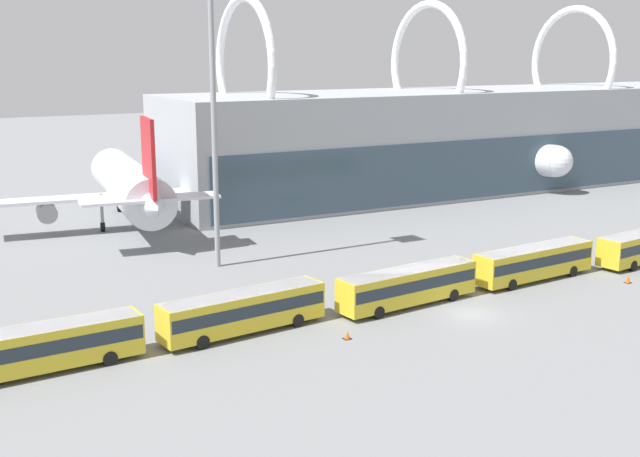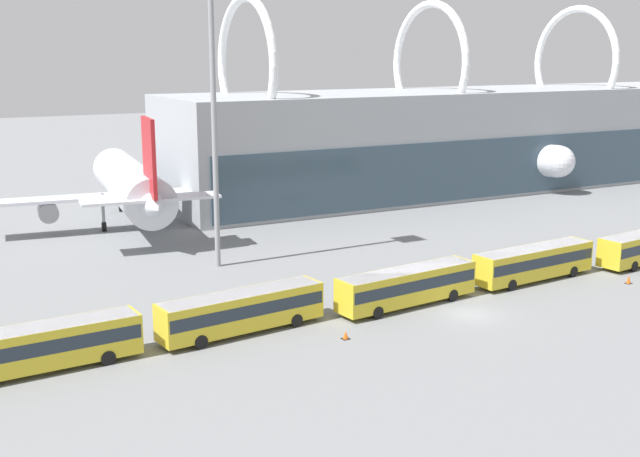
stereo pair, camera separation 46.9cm
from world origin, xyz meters
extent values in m
plane|color=slate|center=(0.00, 0.00, 0.00)|extent=(440.00, 440.00, 0.00)
cube|color=#9EA3A8|center=(59.00, 48.44, 7.37)|extent=(134.98, 20.24, 14.74)
cube|color=#384C5B|center=(59.00, 38.23, 4.55)|extent=(132.28, 0.20, 8.11)
torus|color=white|center=(1.90, 48.44, 18.52)|extent=(1.10, 17.89, 17.89)
torus|color=white|center=(30.45, 48.44, 18.52)|extent=(1.10, 17.89, 17.89)
torus|color=white|center=(59.00, 48.44, 18.52)|extent=(1.10, 17.89, 17.89)
cylinder|color=silver|center=(-14.56, 45.09, 5.02)|extent=(8.52, 28.79, 5.40)
sphere|color=silver|center=(-12.98, 59.18, 5.02)|extent=(5.29, 5.29, 5.29)
cone|color=silver|center=(-16.14, 31.00, 5.02)|extent=(5.79, 6.76, 5.13)
cube|color=silver|center=(-14.75, 43.37, 4.08)|extent=(34.15, 7.25, 0.35)
cylinder|color=gray|center=(-24.20, 44.43, 2.73)|extent=(2.52, 3.27, 2.19)
cylinder|color=gray|center=(-5.30, 42.31, 2.73)|extent=(2.52, 3.27, 2.19)
cube|color=red|center=(-16.06, 31.68, 9.83)|extent=(1.02, 5.61, 8.00)
cube|color=silver|center=(-16.06, 31.68, 5.56)|extent=(14.31, 4.74, 0.28)
cylinder|color=gray|center=(-13.50, 54.54, 2.52)|extent=(0.36, 0.36, 3.93)
cylinder|color=black|center=(-13.50, 54.54, 0.55)|extent=(0.57, 1.14, 1.10)
cylinder|color=gray|center=(-18.24, 43.76, 2.52)|extent=(0.36, 0.36, 3.93)
cylinder|color=black|center=(-18.24, 43.76, 0.55)|extent=(0.57, 1.14, 1.10)
cylinder|color=gray|center=(-11.26, 42.98, 2.52)|extent=(0.36, 0.36, 3.93)
cylinder|color=black|center=(-11.26, 42.98, 0.55)|extent=(0.57, 1.14, 1.10)
cylinder|color=silver|center=(39.79, 51.46, 4.85)|extent=(15.52, 30.88, 4.66)
sphere|color=silver|center=(45.37, 36.86, 4.85)|extent=(4.57, 4.57, 4.57)
cone|color=silver|center=(34.20, 66.07, 4.85)|extent=(6.59, 8.00, 4.43)
cube|color=silver|center=(39.11, 53.25, 4.04)|extent=(38.29, 17.43, 0.35)
cylinder|color=gray|center=(49.48, 57.21, 2.72)|extent=(3.20, 3.90, 2.14)
cylinder|color=gray|center=(28.74, 49.28, 2.72)|extent=(3.20, 3.90, 2.14)
cube|color=#19724C|center=(34.48, 65.36, 9.17)|extent=(2.18, 4.87, 7.23)
cube|color=silver|center=(34.48, 65.36, 5.32)|extent=(12.47, 7.32, 0.28)
cylinder|color=gray|center=(43.53, 41.67, 2.47)|extent=(0.36, 0.36, 3.84)
cylinder|color=black|center=(43.53, 41.67, 0.55)|extent=(0.81, 1.19, 1.10)
cylinder|color=gray|center=(41.94, 54.33, 2.47)|extent=(0.36, 0.36, 3.84)
cylinder|color=black|center=(41.94, 54.33, 0.55)|extent=(0.81, 1.19, 1.10)
cylinder|color=gray|center=(36.28, 52.16, 2.47)|extent=(0.36, 0.36, 3.84)
cylinder|color=black|center=(36.28, 52.16, 0.55)|extent=(0.81, 1.19, 1.10)
cube|color=gold|center=(-31.81, 3.92, 1.72)|extent=(12.99, 3.37, 2.69)
cube|color=#232D38|center=(-31.81, 3.92, 1.99)|extent=(12.74, 3.38, 0.94)
cube|color=silver|center=(-31.81, 3.92, 3.00)|extent=(12.60, 3.27, 0.12)
cylinder|color=black|center=(-27.91, 5.35, 0.50)|extent=(1.02, 0.36, 1.00)
cylinder|color=black|center=(-27.76, 2.98, 0.50)|extent=(1.02, 0.36, 1.00)
cube|color=gold|center=(-17.49, 4.55, 1.72)|extent=(13.07, 4.04, 2.69)
cube|color=#232D38|center=(-17.49, 4.55, 1.99)|extent=(12.81, 4.04, 0.94)
cube|color=silver|center=(-17.49, 4.55, 3.00)|extent=(12.67, 3.92, 0.12)
cylinder|color=black|center=(-13.67, 6.19, 0.50)|extent=(1.03, 0.41, 1.00)
cylinder|color=black|center=(-13.40, 3.83, 0.50)|extent=(1.03, 0.41, 1.00)
cylinder|color=black|center=(-21.59, 5.27, 0.50)|extent=(1.03, 0.41, 1.00)
cylinder|color=black|center=(-21.32, 2.91, 0.50)|extent=(1.03, 0.41, 1.00)
cube|color=gold|center=(-3.18, 4.11, 1.72)|extent=(13.06, 3.96, 2.69)
cube|color=#232D38|center=(-3.18, 4.11, 1.99)|extent=(12.81, 3.96, 0.94)
cube|color=silver|center=(-3.18, 4.11, 3.00)|extent=(12.67, 3.84, 0.12)
cylinder|color=black|center=(0.65, 5.72, 0.50)|extent=(1.03, 0.41, 1.00)
cylinder|color=black|center=(0.91, 3.36, 0.50)|extent=(1.03, 0.41, 1.00)
cylinder|color=black|center=(-7.27, 4.85, 0.50)|extent=(1.03, 0.41, 1.00)
cylinder|color=black|center=(-7.01, 2.49, 0.50)|extent=(1.03, 0.41, 1.00)
cube|color=gold|center=(11.14, 4.86, 1.72)|extent=(13.03, 3.64, 2.69)
cube|color=#232D38|center=(11.14, 4.86, 1.99)|extent=(12.77, 3.65, 0.94)
cube|color=silver|center=(11.14, 4.86, 3.00)|extent=(12.63, 3.53, 0.12)
cylinder|color=black|center=(15.01, 6.38, 0.50)|extent=(1.02, 0.38, 1.00)
cylinder|color=black|center=(15.21, 4.01, 0.50)|extent=(1.02, 0.38, 1.00)
cylinder|color=black|center=(7.07, 5.71, 0.50)|extent=(1.02, 0.38, 1.00)
cylinder|color=black|center=(7.26, 3.34, 0.50)|extent=(1.02, 0.38, 1.00)
cylinder|color=black|center=(21.34, 5.03, 0.50)|extent=(1.03, 0.43, 1.00)
cylinder|color=black|center=(21.66, 2.68, 0.50)|extent=(1.03, 0.43, 1.00)
cylinder|color=gray|center=(-12.23, 23.07, 15.72)|extent=(0.52, 0.52, 31.43)
cube|color=black|center=(17.97, 0.04, 0.01)|extent=(0.54, 0.54, 0.02)
cone|color=#EA5914|center=(17.97, 0.04, 0.39)|extent=(0.40, 0.40, 0.73)
cube|color=black|center=(-11.44, -0.23, 0.01)|extent=(0.56, 0.56, 0.02)
cone|color=#EA5914|center=(-11.44, -0.23, 0.32)|extent=(0.42, 0.42, 0.59)
camera|label=1|loc=(-39.41, -47.40, 20.33)|focal=45.00mm
camera|label=2|loc=(-39.00, -47.63, 20.33)|focal=45.00mm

